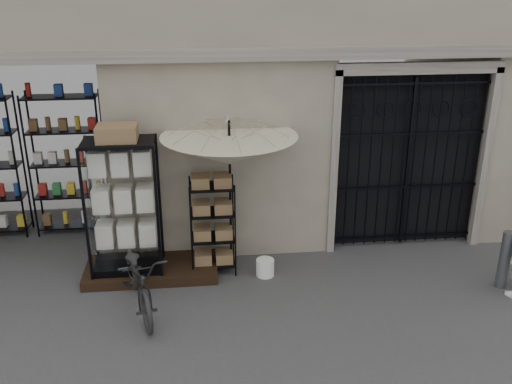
{
  "coord_description": "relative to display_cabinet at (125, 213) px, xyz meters",
  "views": [
    {
      "loc": [
        -1.64,
        -6.29,
        4.41
      ],
      "look_at": [
        -0.8,
        1.4,
        1.35
      ],
      "focal_mm": 40.0,
      "sensor_mm": 36.0,
      "label": 1
    }
  ],
  "objects": [
    {
      "name": "ground",
      "position": [
        2.73,
        -1.52,
        -1.05
      ],
      "size": [
        80.0,
        80.0,
        0.0
      ],
      "primitive_type": "plane",
      "color": "black",
      "rests_on": "ground"
    },
    {
      "name": "shop_recess",
      "position": [
        -1.77,
        1.28,
        0.45
      ],
      "size": [
        3.0,
        1.7,
        3.0
      ],
      "primitive_type": "cube",
      "color": "black",
      "rests_on": "ground"
    },
    {
      "name": "shop_shelving",
      "position": [
        -1.82,
        1.78,
        0.2
      ],
      "size": [
        2.7,
        0.5,
        2.5
      ],
      "primitive_type": "cube",
      "color": "black",
      "rests_on": "ground"
    },
    {
      "name": "iron_gate",
      "position": [
        4.48,
        0.76,
        0.45
      ],
      "size": [
        2.5,
        0.21,
        3.0
      ],
      "color": "black",
      "rests_on": "ground"
    },
    {
      "name": "step_platform",
      "position": [
        0.33,
        0.03,
        -0.98
      ],
      "size": [
        2.0,
        0.9,
        0.15
      ],
      "primitive_type": "cube",
      "color": "black",
      "rests_on": "ground"
    },
    {
      "name": "display_cabinet",
      "position": [
        0.0,
        0.0,
        0.0
      ],
      "size": [
        1.12,
        0.85,
        2.17
      ],
      "rotation": [
        0.0,
        0.0,
        0.26
      ],
      "color": "black",
      "rests_on": "step_platform"
    },
    {
      "name": "wire_rack",
      "position": [
        1.29,
        0.06,
        -0.32
      ],
      "size": [
        0.78,
        0.67,
        1.49
      ],
      "rotation": [
        0.0,
        0.0,
        0.38
      ],
      "color": "black",
      "rests_on": "ground"
    },
    {
      "name": "market_umbrella",
      "position": [
        1.56,
        0.12,
        1.0
      ],
      "size": [
        2.08,
        2.1,
        2.85
      ],
      "rotation": [
        0.0,
        0.0,
        0.21
      ],
      "color": "black",
      "rests_on": "ground"
    },
    {
      "name": "white_bucket",
      "position": [
        2.06,
        -0.2,
        -0.92
      ],
      "size": [
        0.3,
        0.3,
        0.27
      ],
      "primitive_type": "cylinder",
      "rotation": [
        0.0,
        0.0,
        0.09
      ],
      "color": "white",
      "rests_on": "ground"
    },
    {
      "name": "bicycle",
      "position": [
        0.24,
        -0.91,
        -1.05
      ],
      "size": [
        0.84,
        1.06,
        1.78
      ],
      "primitive_type": "imported",
      "rotation": [
        0.0,
        0.0,
        0.26
      ],
      "color": "black",
      "rests_on": "ground"
    },
    {
      "name": "steel_bollard",
      "position": [
        5.48,
        -0.91,
        -0.61
      ],
      "size": [
        0.21,
        0.21,
        0.89
      ],
      "primitive_type": "cylinder",
      "rotation": [
        0.0,
        0.0,
        -0.34
      ],
      "color": "slate",
      "rests_on": "ground"
    }
  ]
}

